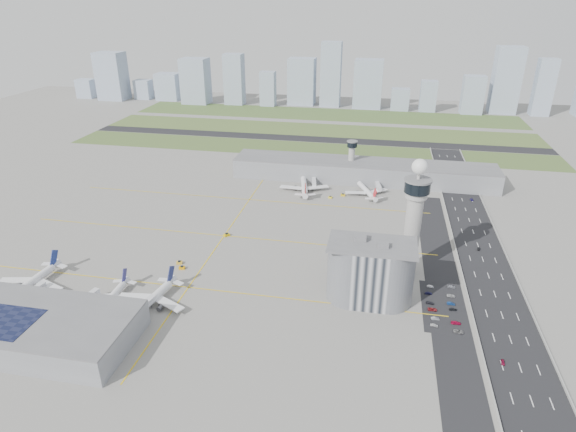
% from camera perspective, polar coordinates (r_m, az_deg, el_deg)
% --- Properties ---
extents(ground, '(1000.00, 1000.00, 0.00)m').
position_cam_1_polar(ground, '(270.71, -1.43, -5.94)').
color(ground, gray).
extents(grass_strip_0, '(480.00, 50.00, 0.08)m').
position_cam_1_polar(grass_strip_0, '(478.08, 2.04, 7.94)').
color(grass_strip_0, '#455B2B').
rests_on(grass_strip_0, ground).
extents(grass_strip_1, '(480.00, 60.00, 0.08)m').
position_cam_1_polar(grass_strip_1, '(549.56, 3.32, 10.15)').
color(grass_strip_1, '#465E2C').
rests_on(grass_strip_1, ground).
extents(grass_strip_2, '(480.00, 70.00, 0.08)m').
position_cam_1_polar(grass_strip_2, '(626.70, 4.37, 11.94)').
color(grass_strip_2, '#3E5729').
rests_on(grass_strip_2, ground).
extents(runway, '(480.00, 22.00, 0.10)m').
position_cam_1_polar(runway, '(513.21, 2.72, 9.11)').
color(runway, black).
rests_on(runway, ground).
extents(highway, '(28.00, 500.00, 0.10)m').
position_cam_1_polar(highway, '(273.28, 23.08, -7.82)').
color(highway, black).
rests_on(highway, ground).
extents(barrier_left, '(0.60, 500.00, 1.20)m').
position_cam_1_polar(barrier_left, '(270.08, 20.19, -7.57)').
color(barrier_left, '#9E9E99').
rests_on(barrier_left, ground).
extents(barrier_right, '(0.60, 500.00, 1.20)m').
position_cam_1_polar(barrier_right, '(276.61, 25.94, -7.86)').
color(barrier_right, '#9E9E99').
rests_on(barrier_right, ground).
extents(landside_road, '(18.00, 260.00, 0.08)m').
position_cam_1_polar(landside_road, '(260.16, 18.05, -8.69)').
color(landside_road, black).
rests_on(landside_road, ground).
extents(parking_lot, '(20.00, 44.00, 0.10)m').
position_cam_1_polar(parking_lot, '(249.93, 17.85, -10.15)').
color(parking_lot, black).
rests_on(parking_lot, ground).
extents(taxiway_line_h_0, '(260.00, 0.60, 0.01)m').
position_cam_1_polar(taxiway_line_h_0, '(257.41, -11.72, -8.28)').
color(taxiway_line_h_0, yellow).
rests_on(taxiway_line_h_0, ground).
extents(taxiway_line_h_1, '(260.00, 0.60, 0.01)m').
position_cam_1_polar(taxiway_line_h_1, '(305.80, -7.56, -2.33)').
color(taxiway_line_h_1, yellow).
rests_on(taxiway_line_h_1, ground).
extents(taxiway_line_h_2, '(260.00, 0.60, 0.01)m').
position_cam_1_polar(taxiway_line_h_2, '(357.73, -4.60, 1.95)').
color(taxiway_line_h_2, yellow).
rests_on(taxiway_line_h_2, ground).
extents(taxiway_line_v, '(0.60, 260.00, 0.01)m').
position_cam_1_polar(taxiway_line_v, '(305.80, -7.56, -2.33)').
color(taxiway_line_v, yellow).
rests_on(taxiway_line_v, ground).
extents(control_tower, '(14.00, 14.00, 64.50)m').
position_cam_1_polar(control_tower, '(257.54, 14.73, 0.30)').
color(control_tower, '#ADAAA5').
rests_on(control_tower, ground).
extents(secondary_tower, '(8.60, 8.60, 31.90)m').
position_cam_1_polar(secondary_tower, '(396.12, 7.53, 7.00)').
color(secondary_tower, '#ADAAA5').
rests_on(secondary_tower, ground).
extents(admin_building, '(42.00, 24.00, 33.50)m').
position_cam_1_polar(admin_building, '(239.05, 9.71, -6.56)').
color(admin_building, '#B2B2B7').
rests_on(admin_building, ground).
extents(terminal_pier, '(210.00, 32.00, 15.80)m').
position_cam_1_polar(terminal_pier, '(397.23, 8.87, 5.30)').
color(terminal_pier, gray).
rests_on(terminal_pier, ground).
extents(near_terminal, '(84.00, 42.00, 13.00)m').
position_cam_1_polar(near_terminal, '(240.44, -27.55, -11.70)').
color(near_terminal, gray).
rests_on(near_terminal, ground).
extents(airplane_near_a, '(40.59, 46.70, 12.34)m').
position_cam_1_polar(airplane_near_a, '(280.56, -28.38, -6.60)').
color(airplane_near_a, white).
rests_on(airplane_near_a, ground).
extents(airplane_near_b, '(32.08, 37.45, 10.28)m').
position_cam_1_polar(airplane_near_b, '(252.40, -20.43, -8.81)').
color(airplane_near_b, white).
rests_on(airplane_near_b, ground).
extents(airplane_near_c, '(42.61, 47.89, 11.94)m').
position_cam_1_polar(airplane_near_c, '(243.96, -16.07, -9.15)').
color(airplane_near_c, white).
rests_on(airplane_near_c, ground).
extents(airplane_far_a, '(46.13, 51.38, 12.53)m').
position_cam_1_polar(airplane_far_a, '(372.49, 1.93, 4.00)').
color(airplane_far_a, white).
rests_on(airplane_far_a, ground).
extents(airplane_far_b, '(46.49, 49.66, 11.11)m').
position_cam_1_polar(airplane_far_b, '(369.47, 9.26, 3.38)').
color(airplane_far_b, white).
rests_on(airplane_far_b, ground).
extents(jet_bridge_near_0, '(5.39, 14.31, 5.70)m').
position_cam_1_polar(jet_bridge_near_0, '(269.97, -29.00, -8.81)').
color(jet_bridge_near_0, silver).
rests_on(jet_bridge_near_0, ground).
extents(jet_bridge_near_1, '(5.39, 14.31, 5.70)m').
position_cam_1_polar(jet_bridge_near_1, '(252.83, -23.65, -9.97)').
color(jet_bridge_near_1, silver).
rests_on(jet_bridge_near_1, ground).
extents(jet_bridge_near_2, '(5.39, 14.31, 5.70)m').
position_cam_1_polar(jet_bridge_near_2, '(238.25, -17.55, -11.18)').
color(jet_bridge_near_2, silver).
rests_on(jet_bridge_near_2, ground).
extents(jet_bridge_far_0, '(5.39, 14.31, 5.70)m').
position_cam_1_polar(jet_bridge_far_0, '(386.90, 3.06, 4.24)').
color(jet_bridge_far_0, silver).
rests_on(jet_bridge_far_0, ground).
extents(jet_bridge_far_1, '(5.39, 14.31, 5.70)m').
position_cam_1_polar(jet_bridge_far_1, '(383.74, 10.48, 3.68)').
color(jet_bridge_far_1, silver).
rests_on(jet_bridge_far_1, ground).
extents(tug_0, '(4.09, 4.22, 2.03)m').
position_cam_1_polar(tug_0, '(282.78, -26.91, -7.24)').
color(tug_0, orange).
rests_on(tug_0, ground).
extents(tug_1, '(3.51, 2.71, 1.84)m').
position_cam_1_polar(tug_1, '(273.80, -12.47, -5.97)').
color(tug_1, '#ED9C02').
rests_on(tug_1, ground).
extents(tug_2, '(3.68, 2.99, 1.86)m').
position_cam_1_polar(tug_2, '(279.06, -12.76, -5.37)').
color(tug_2, gold).
rests_on(tug_2, ground).
extents(tug_3, '(4.08, 4.08, 1.99)m').
position_cam_1_polar(tug_3, '(304.85, -7.28, -2.20)').
color(tug_3, '#D5AE08').
rests_on(tug_3, ground).
extents(tug_4, '(3.29, 2.73, 1.64)m').
position_cam_1_polar(tug_4, '(360.25, 5.04, 2.24)').
color(tug_4, yellow).
rests_on(tug_4, ground).
extents(tug_5, '(3.34, 2.37, 1.89)m').
position_cam_1_polar(tug_5, '(365.27, 6.52, 2.52)').
color(tug_5, gold).
rests_on(tug_5, ground).
extents(car_lot_0, '(3.65, 1.92, 1.18)m').
position_cam_1_polar(car_lot_0, '(235.34, 16.93, -12.26)').
color(car_lot_0, silver).
rests_on(car_lot_0, ground).
extents(car_lot_1, '(3.86, 1.63, 1.24)m').
position_cam_1_polar(car_lot_1, '(239.62, 17.05, -11.53)').
color(car_lot_1, '#91949A').
rests_on(car_lot_1, ground).
extents(car_lot_2, '(4.43, 2.07, 1.23)m').
position_cam_1_polar(car_lot_2, '(245.34, 16.74, -10.55)').
color(car_lot_2, maroon).
rests_on(car_lot_2, ground).
extents(car_lot_3, '(4.11, 2.15, 1.14)m').
position_cam_1_polar(car_lot_3, '(249.69, 16.49, -9.84)').
color(car_lot_3, black).
rests_on(car_lot_3, ground).
extents(car_lot_4, '(3.68, 1.70, 1.22)m').
position_cam_1_polar(car_lot_4, '(256.76, 16.31, -8.76)').
color(car_lot_4, '#19194A').
rests_on(car_lot_4, ground).
extents(car_lot_5, '(3.30, 1.19, 1.08)m').
position_cam_1_polar(car_lot_5, '(262.60, 16.50, -8.00)').
color(car_lot_5, white).
rests_on(car_lot_5, ground).
extents(car_lot_6, '(4.69, 2.54, 1.25)m').
position_cam_1_polar(car_lot_6, '(234.76, 19.56, -12.78)').
color(car_lot_6, gray).
rests_on(car_lot_6, ground).
extents(car_lot_7, '(4.66, 2.22, 1.31)m').
position_cam_1_polar(car_lot_7, '(239.74, 19.29, -11.85)').
color(car_lot_7, '#AE0936').
rests_on(car_lot_7, ground).
extents(car_lot_8, '(3.74, 1.84, 1.23)m').
position_cam_1_polar(car_lot_8, '(248.44, 18.98, -10.40)').
color(car_lot_8, black).
rests_on(car_lot_8, ground).
extents(car_lot_9, '(3.95, 1.58, 1.28)m').
position_cam_1_polar(car_lot_9, '(252.16, 18.76, -9.79)').
color(car_lot_9, navy).
rests_on(car_lot_9, ground).
extents(car_lot_10, '(4.17, 2.02, 1.14)m').
position_cam_1_polar(car_lot_10, '(258.20, 18.76, -8.93)').
color(car_lot_10, '#BCBCBC').
rests_on(car_lot_10, ground).
extents(car_lot_11, '(4.26, 2.15, 1.19)m').
position_cam_1_polar(car_lot_11, '(265.60, 18.81, -7.93)').
color(car_lot_11, gray).
rests_on(car_lot_11, ground).
extents(car_hw_0, '(1.64, 3.47, 1.14)m').
position_cam_1_polar(car_hw_0, '(224.90, 24.11, -15.54)').
color(car_hw_0, maroon).
rests_on(car_hw_0, ground).
extents(car_hw_1, '(1.90, 3.85, 1.21)m').
position_cam_1_polar(car_hw_1, '(308.28, 21.65, -3.64)').
color(car_hw_1, black).
rests_on(car_hw_1, ground).
extents(car_hw_2, '(2.11, 4.19, 1.14)m').
position_cam_1_polar(car_hw_2, '(380.13, 20.95, 1.82)').
color(car_hw_2, navy).
rests_on(car_hw_2, ground).
extents(car_hw_4, '(1.78, 3.59, 1.18)m').
position_cam_1_polar(car_hw_4, '(433.76, 18.07, 5.01)').
color(car_hw_4, '#9D9E9E').
rests_on(car_hw_4, ground).
extents(skyline_bldg_0, '(24.05, 19.24, 26.50)m').
position_cam_1_polar(skyline_bldg_0, '(787.85, -22.79, 13.77)').
color(skyline_bldg_0, '#9EADC1').
rests_on(skyline_bldg_0, ground).
extents(skyline_bldg_1, '(37.63, 30.10, 65.60)m').
position_cam_1_polar(skyline_bldg_1, '(757.05, -20.15, 15.31)').
color(skyline_bldg_1, '#9EADC1').
rests_on(skyline_bldg_1, ground).
extents(skyline_bldg_2, '(22.81, 18.25, 26.79)m').
position_cam_1_polar(skyline_bldg_2, '(751.63, -16.74, 14.18)').
color(skyline_bldg_2, '#9EADC1').
rests_on(skyline_bldg_2, ground).
extents(skyline_bldg_3, '(32.30, 25.84, 36.93)m').
position_cam_1_polar(skyline_bldg_3, '(735.03, -13.97, 14.67)').
color(skyline_bldg_3, '#9EADC1').
rests_on(skyline_bldg_3, ground).
extents(skyline_bldg_4, '(35.81, 28.65, 60.36)m').
position_cam_1_polar(skyline_bldg_4, '(699.77, -10.90, 15.44)').
color(skyline_bldg_4, '#9EADC1').
rests_on(skyline_bldg_4, ground).
extents(skyline_bldg_5, '(25.49, 20.39, 66.89)m').
position_cam_1_polar(skyline_bldg_5, '(685.48, -6.39, 15.81)').
color(skyline_bldg_5, '#9EADC1').
rests_on(skyline_bldg_5, ground).
extents(skyline_bldg_6, '(20.04, 16.03, 45.20)m').
position_cam_1_polar(skyline_bldg_6, '(673.15, -2.39, 14.83)').
color(skyline_bldg_6, '#9EADC1').
rests_on(skyline_bldg_6, ground).
extents(skyline_bldg_7, '(35.76, 28.61, 61.22)m').
position_cam_1_polar(skyline_bldg_7, '(681.73, 1.65, 15.65)').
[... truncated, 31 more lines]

